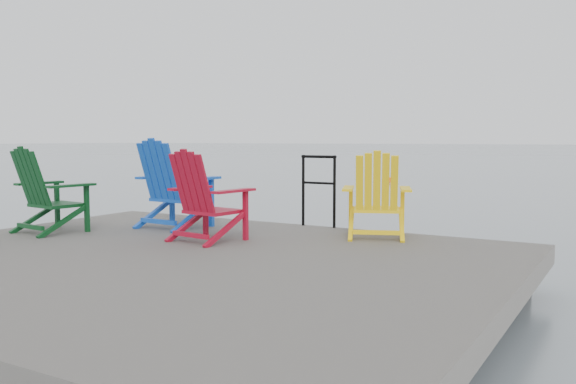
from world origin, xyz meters
The scene contains 8 objects.
ground centered at (0.00, 0.00, 0.00)m, with size 400.00×400.00×0.00m, color slate.
dock centered at (0.00, 0.00, 0.35)m, with size 6.00×5.00×1.40m.
handrail centered at (0.25, 2.45, 1.04)m, with size 0.48×0.04×0.90m.
chair_green centered at (-2.27, 0.39, 1.00)m, with size 0.85×0.79×0.98m.
chair_blue centered at (-1.27, 1.44, 1.04)m, with size 0.88×0.82×1.07m.
chair_red centered at (-0.30, 0.85, 0.99)m, with size 0.83×0.78×0.96m.
chair_yellow centered at (1.22, 1.98, 0.98)m, with size 0.91×0.87×0.94m.
buoy_b centered at (-4.45, 17.32, 0.00)m, with size 0.35×0.35×0.35m, color red.
Camera 1 is at (3.75, -4.32, 1.60)m, focal length 38.00 mm.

